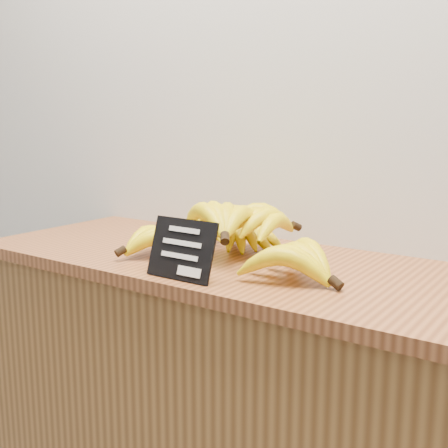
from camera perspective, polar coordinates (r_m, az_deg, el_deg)
counter at (r=1.55m, az=1.13°, el=-20.93°), size 1.43×0.50×0.90m
counter_top at (r=1.36m, az=1.20°, el=-4.02°), size 1.35×0.54×0.03m
chalkboard_sign at (r=1.17m, az=-4.33°, el=-2.59°), size 0.16×0.05×0.12m
banana_pile at (r=1.34m, az=0.31°, el=-0.98°), size 0.62×0.43×0.13m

